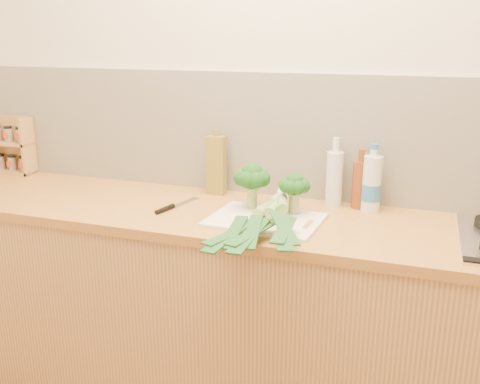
% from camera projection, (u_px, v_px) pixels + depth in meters
% --- Properties ---
extents(room_shell, '(3.50, 3.50, 3.50)m').
position_uv_depth(room_shell, '(283.00, 136.00, 2.32)').
color(room_shell, beige).
rests_on(room_shell, ground).
extents(counter, '(3.20, 0.62, 0.90)m').
position_uv_depth(counter, '(262.00, 316.00, 2.26)').
color(counter, tan).
rests_on(counter, ground).
extents(chopping_board, '(0.44, 0.34, 0.01)m').
position_uv_depth(chopping_board, '(265.00, 220.00, 2.06)').
color(chopping_board, white).
rests_on(chopping_board, counter).
extents(broccoli_left, '(0.15, 0.15, 0.19)m').
position_uv_depth(broccoli_left, '(252.00, 178.00, 2.14)').
color(broccoli_left, '#93A35F').
rests_on(broccoli_left, chopping_board).
extents(broccoli_right, '(0.12, 0.12, 0.17)m').
position_uv_depth(broccoli_right, '(295.00, 186.00, 2.09)').
color(broccoli_right, '#93A35F').
rests_on(broccoli_right, chopping_board).
extents(leek_front, '(0.13, 0.69, 0.04)m').
position_uv_depth(leek_front, '(258.00, 214.00, 2.04)').
color(leek_front, white).
rests_on(leek_front, chopping_board).
extents(leek_mid, '(0.10, 0.66, 0.04)m').
position_uv_depth(leek_mid, '(269.00, 214.00, 1.99)').
color(leek_mid, white).
rests_on(leek_mid, chopping_board).
extents(leek_back, '(0.22, 0.62, 0.04)m').
position_uv_depth(leek_back, '(283.00, 211.00, 1.97)').
color(leek_back, white).
rests_on(leek_back, chopping_board).
extents(chefs_knife, '(0.09, 0.27, 0.02)m').
position_uv_depth(chefs_knife, '(170.00, 207.00, 2.21)').
color(chefs_knife, silver).
rests_on(chefs_knife, counter).
extents(spice_rack, '(0.25, 0.10, 0.29)m').
position_uv_depth(spice_rack, '(12.00, 148.00, 2.77)').
color(spice_rack, '#B6794E').
rests_on(spice_rack, counter).
extents(oil_tin, '(0.08, 0.05, 0.29)m').
position_uv_depth(oil_tin, '(216.00, 165.00, 2.39)').
color(oil_tin, olive).
rests_on(oil_tin, counter).
extents(glass_bottle, '(0.07, 0.07, 0.29)m').
position_uv_depth(glass_bottle, '(334.00, 178.00, 2.23)').
color(glass_bottle, silver).
rests_on(glass_bottle, counter).
extents(amber_bottle, '(0.06, 0.06, 0.25)m').
position_uv_depth(amber_bottle, '(360.00, 184.00, 2.20)').
color(amber_bottle, brown).
rests_on(amber_bottle, counter).
extents(water_bottle, '(0.08, 0.08, 0.26)m').
position_uv_depth(water_bottle, '(372.00, 185.00, 2.16)').
color(water_bottle, silver).
rests_on(water_bottle, counter).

